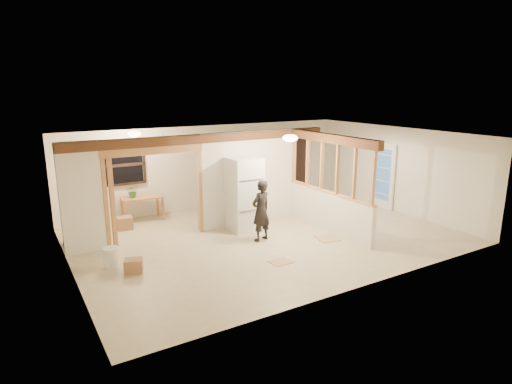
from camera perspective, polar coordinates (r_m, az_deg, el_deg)
floor at (r=10.71m, az=1.44°, el=-5.93°), size 9.00×6.50×0.01m
ceiling at (r=10.15m, az=1.53°, el=7.50°), size 9.00×6.50×0.01m
wall_back at (r=13.16m, az=-6.11°, el=3.39°), size 9.00×0.01×2.50m
wall_front at (r=7.91m, az=14.21°, el=-4.03°), size 9.00×0.01×2.50m
wall_left at (r=8.88m, az=-23.90°, el=-2.84°), size 0.01×6.50×2.50m
wall_right at (r=13.27m, az=18.16°, el=2.87°), size 0.01×6.50×2.50m
partition_left_stub at (r=10.09m, az=-22.27°, el=-0.79°), size 0.90×0.12×2.50m
partition_center at (r=11.46m, az=-0.88°, el=1.91°), size 2.80×0.12×2.50m
doorway_frame at (r=10.48m, az=-13.29°, el=-0.45°), size 2.46×0.14×2.20m
header_beam_back at (r=10.74m, az=-6.50°, el=7.13°), size 7.00×0.18×0.22m
header_beam_right at (r=10.79m, az=9.93°, el=7.04°), size 0.18×3.30×0.22m
pony_wall at (r=11.16m, az=9.53°, el=-2.58°), size 0.12×3.20×1.00m
stud_partition at (r=10.90m, az=9.78°, el=3.28°), size 0.14×3.20×1.32m
window_back at (r=12.19m, az=-17.15°, el=3.45°), size 1.12×0.10×1.10m
french_door at (r=13.52m, az=16.59°, el=2.09°), size 0.12×0.86×2.00m
ceiling_dome_main at (r=9.90m, az=4.57°, el=7.19°), size 0.36×0.36×0.16m
ceiling_dome_util at (r=11.25m, az=-15.90°, el=7.51°), size 0.32×0.32×0.14m
hanging_bulb at (r=10.77m, az=-12.23°, el=5.85°), size 0.07×0.07×0.07m
refrigerator at (r=10.96m, az=-1.58°, el=-0.28°), size 0.78×0.76×1.89m
woman at (r=10.21m, az=0.67°, el=-2.50°), size 0.62×0.48×1.49m
work_table at (r=12.25m, az=-14.89°, el=-2.14°), size 1.15×0.66×0.69m
potted_plant at (r=12.04m, az=-16.11°, el=0.08°), size 0.35×0.32×0.35m
shop_vac at (r=10.99m, az=-23.19°, el=-4.73°), size 0.58×0.58×0.66m
bookshelf at (r=14.49m, az=4.96°, el=3.21°), size 0.96×0.32×1.92m
bucket at (r=9.38m, az=-18.71°, el=-8.25°), size 0.41×0.41×0.41m
box_util_a at (r=11.69m, az=-17.10°, el=-3.98°), size 0.41×0.36×0.33m
box_util_b at (r=10.97m, az=-22.40°, el=-5.79°), size 0.34×0.34×0.27m
box_front at (r=8.99m, az=-16.00°, el=-9.46°), size 0.43×0.40×0.29m
floor_panel_near at (r=10.68m, az=9.50°, el=-6.12°), size 0.58×0.58×0.02m
floor_panel_far at (r=9.21m, az=3.34°, el=-9.28°), size 0.47×0.39×0.01m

